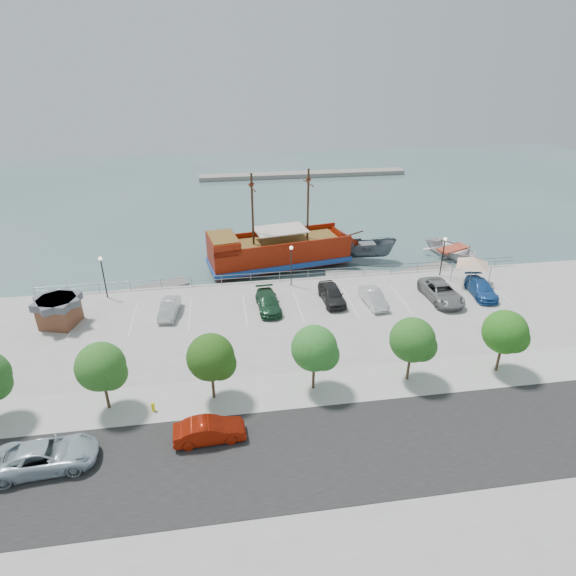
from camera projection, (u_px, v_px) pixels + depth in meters
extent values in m
plane|color=#3B5959|center=(302.00, 326.00, 43.67)|extent=(160.00, 160.00, 0.00)
cube|color=gray|center=(373.00, 529.00, 24.96)|extent=(100.00, 58.00, 1.20)
cube|color=black|center=(349.00, 449.00, 29.09)|extent=(100.00, 8.00, 0.04)
cube|color=#ABABA3|center=(327.00, 387.00, 34.38)|extent=(100.00, 4.00, 0.05)
cylinder|color=slate|center=(289.00, 271.00, 49.67)|extent=(50.00, 0.06, 0.06)
cylinder|color=slate|center=(289.00, 275.00, 49.85)|extent=(50.00, 0.06, 0.06)
cube|color=gray|center=(303.00, 174.00, 93.34)|extent=(40.00, 3.00, 0.80)
cube|color=maroon|center=(279.00, 253.00, 54.43)|extent=(16.17, 7.49, 2.53)
cube|color=navy|center=(279.00, 259.00, 54.81)|extent=(16.51, 7.83, 0.58)
cone|color=maroon|center=(348.00, 244.00, 56.87)|extent=(3.88, 5.14, 4.67)
cube|color=maroon|center=(223.00, 243.00, 51.76)|extent=(3.72, 5.30, 1.36)
cube|color=brown|center=(223.00, 237.00, 51.43)|extent=(3.46, 4.88, 0.12)
cube|color=brown|center=(283.00, 241.00, 53.98)|extent=(13.20, 6.41, 0.15)
cube|color=maroon|center=(273.00, 232.00, 55.68)|extent=(15.36, 2.89, 0.68)
cube|color=maroon|center=(285.00, 247.00, 51.73)|extent=(15.36, 2.89, 0.68)
cylinder|color=#382111|center=(308.00, 205.00, 53.03)|extent=(0.27, 0.27, 7.98)
cylinder|color=#382111|center=(253.00, 210.00, 51.23)|extent=(0.27, 0.27, 7.98)
cylinder|color=#382111|center=(308.00, 183.00, 51.93)|extent=(0.64, 2.90, 0.14)
cylinder|color=#382111|center=(252.00, 188.00, 50.14)|extent=(0.64, 2.90, 0.14)
cube|color=beige|center=(280.00, 230.00, 53.26)|extent=(6.20, 4.62, 0.12)
cylinder|color=#382111|center=(354.00, 234.00, 56.53)|extent=(2.41, 0.57, 0.58)
imported|color=#4A545A|center=(367.00, 251.00, 56.38)|extent=(7.02, 3.88, 2.57)
imported|color=silver|center=(453.00, 251.00, 57.66)|extent=(7.40, 8.52, 1.48)
cube|color=slate|center=(152.00, 290.00, 49.79)|extent=(7.75, 5.03, 0.43)
cube|color=gray|center=(359.00, 276.00, 52.75)|extent=(7.58, 3.30, 0.42)
cube|color=slate|center=(423.00, 272.00, 53.73)|extent=(7.75, 4.36, 0.43)
cube|color=brown|center=(60.00, 314.00, 41.66)|extent=(3.37, 3.37, 2.00)
cube|color=#4C4D56|center=(57.00, 302.00, 41.10)|extent=(3.82, 3.82, 0.64)
cylinder|color=slate|center=(452.00, 272.00, 49.31)|extent=(0.08, 0.08, 2.16)
cylinder|color=slate|center=(471.00, 267.00, 50.23)|extent=(0.08, 0.08, 2.16)
cylinder|color=slate|center=(470.00, 282.00, 47.23)|extent=(0.08, 0.08, 2.16)
cylinder|color=slate|center=(489.00, 277.00, 48.16)|extent=(0.08, 0.08, 2.16)
pyramid|color=silver|center=(474.00, 257.00, 47.87)|extent=(5.07, 5.07, 0.88)
imported|color=#ABBCC5|center=(46.00, 456.00, 27.56)|extent=(5.92, 3.10, 1.59)
imported|color=maroon|center=(209.00, 431.00, 29.47)|extent=(4.47, 1.76, 1.45)
cylinder|color=yellow|center=(153.00, 408.00, 31.96)|extent=(0.23, 0.23, 0.57)
sphere|color=yellow|center=(153.00, 404.00, 31.82)|extent=(0.25, 0.25, 0.25)
cylinder|color=black|center=(104.00, 279.00, 45.65)|extent=(0.12, 0.12, 4.00)
sphere|color=#FFF2CC|center=(100.00, 259.00, 44.70)|extent=(0.36, 0.36, 0.36)
cylinder|color=black|center=(291.00, 267.00, 48.05)|extent=(0.12, 0.12, 4.00)
sphere|color=#FFF2CC|center=(291.00, 248.00, 47.10)|extent=(0.36, 0.36, 0.36)
cylinder|color=black|center=(442.00, 258.00, 50.18)|extent=(0.12, 0.12, 4.00)
sphere|color=#FFF2CC|center=(445.00, 239.00, 49.23)|extent=(0.36, 0.36, 0.36)
cylinder|color=#473321|center=(107.00, 395.00, 31.90)|extent=(0.20, 0.20, 2.20)
sphere|color=#27591D|center=(101.00, 367.00, 30.86)|extent=(3.20, 3.20, 3.20)
sphere|color=#27591D|center=(110.00, 374.00, 30.85)|extent=(2.20, 2.20, 2.20)
cylinder|color=#473321|center=(213.00, 385.00, 32.83)|extent=(0.20, 0.20, 2.20)
sphere|color=#224912|center=(211.00, 357.00, 31.79)|extent=(3.20, 3.20, 3.20)
sphere|color=#224912|center=(220.00, 364.00, 31.79)|extent=(2.20, 2.20, 2.20)
cylinder|color=#473321|center=(313.00, 376.00, 33.76)|extent=(0.20, 0.20, 2.20)
sphere|color=#286623|center=(314.00, 348.00, 32.72)|extent=(3.20, 3.20, 3.20)
sphere|color=#286623|center=(324.00, 355.00, 32.72)|extent=(2.20, 2.20, 2.20)
cylinder|color=#473321|center=(409.00, 367.00, 34.69)|extent=(0.20, 0.20, 2.20)
sphere|color=#255B1C|center=(412.00, 340.00, 33.66)|extent=(3.20, 3.20, 3.20)
sphere|color=#255B1C|center=(421.00, 346.00, 33.65)|extent=(2.20, 2.20, 2.20)
cylinder|color=#473321|center=(499.00, 358.00, 35.63)|extent=(0.20, 0.20, 2.20)
sphere|color=#245F16|center=(505.00, 332.00, 34.59)|extent=(3.20, 3.20, 3.20)
sphere|color=#245F16|center=(514.00, 338.00, 34.58)|extent=(2.20, 2.20, 2.20)
imported|color=#B7B7B7|center=(169.00, 308.00, 43.27)|extent=(1.93, 4.20, 1.33)
imported|color=#1D462A|center=(268.00, 302.00, 44.25)|extent=(2.20, 4.94, 1.41)
imported|color=black|center=(332.00, 294.00, 45.48)|extent=(2.11, 4.82, 1.61)
imported|color=silver|center=(374.00, 298.00, 45.02)|extent=(1.85, 4.32, 1.38)
imported|color=gray|center=(441.00, 292.00, 45.85)|extent=(2.92, 5.88, 1.60)
imported|color=#22549D|center=(481.00, 288.00, 46.71)|extent=(2.52, 5.08, 1.42)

